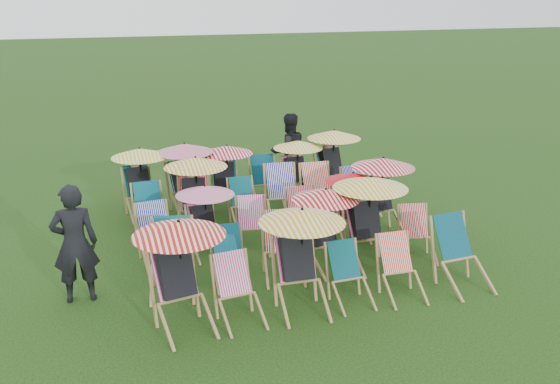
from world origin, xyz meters
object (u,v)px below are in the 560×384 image
object	(u,v)px
deckchair_0	(181,274)
deckchair_5	(463,255)
deckchair_29	(334,161)
person_rear	(289,152)
person_left	(75,244)

from	to	relation	value
deckchair_0	deckchair_5	world-z (taller)	deckchair_0
deckchair_5	deckchair_0	bearing A→B (deg)	174.51
deckchair_0	deckchair_5	size ratio (longest dim) A/B	1.43
deckchair_0	deckchair_29	size ratio (longest dim) A/B	1.05
person_rear	deckchair_0	bearing A→B (deg)	52.74
deckchair_5	deckchair_29	bearing A→B (deg)	86.98
deckchair_0	person_left	world-z (taller)	person_left
deckchair_0	deckchair_29	bearing A→B (deg)	37.80
person_left	deckchair_29	bearing A→B (deg)	-146.50
person_left	person_rear	xyz separation A→B (m)	(4.49, 3.99, -0.02)
deckchair_5	person_rear	world-z (taller)	person_rear
deckchair_5	person_left	bearing A→B (deg)	162.57
person_left	person_rear	world-z (taller)	person_left
deckchair_29	person_rear	bearing A→B (deg)	136.76
deckchair_5	deckchair_29	world-z (taller)	deckchair_29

